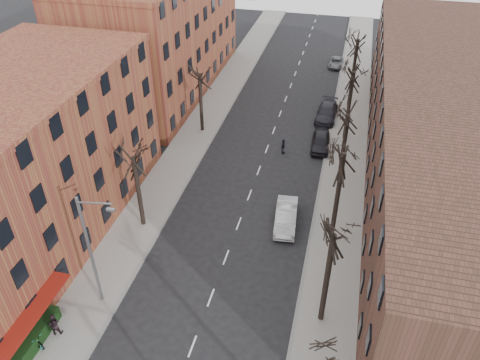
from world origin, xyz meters
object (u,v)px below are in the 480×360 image
Objects in this scene: parked_car_near at (321,142)px; parked_car_mid at (327,113)px; silver_sedan at (286,217)px; bicycle at (33,339)px.

parked_car_near is 0.84× the size of parked_car_mid.
silver_sedan reaches higher than parked_car_mid.
silver_sedan is 19.22m from parked_car_mid.
silver_sedan reaches higher than parked_car_near.
silver_sedan is 1.07× the size of parked_car_near.
silver_sedan is 0.90× the size of parked_car_mid.
parked_car_mid is (1.52, 19.16, -0.02)m from silver_sedan.
silver_sedan is at bearing -99.59° from parked_car_near.
silver_sedan reaches higher than bicycle.
parked_car_near is at bearing -87.47° from parked_car_mid.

